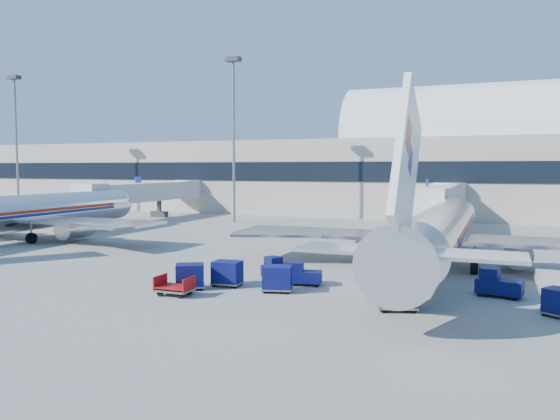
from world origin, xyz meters
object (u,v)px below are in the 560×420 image
at_px(mast_west, 234,115).
at_px(tug_left, 278,268).
at_px(mast_far_west, 16,124).
at_px(cart_open_red, 175,289).
at_px(cart_train_c, 190,276).
at_px(tug_right, 498,284).
at_px(cart_train_b, 227,273).
at_px(jetbridge_mid, 150,192).
at_px(jetbridge_near, 441,198).
at_px(tug_lead, 303,275).
at_px(cart_train_a, 277,278).
at_px(airliner_mid, 19,213).
at_px(cart_solo_near, 397,292).
at_px(airliner_main, 439,231).

distance_m(mast_west, tug_left, 41.12).
height_order(mast_far_west, cart_open_red, mast_far_west).
relative_size(mast_far_west, cart_train_c, 9.99).
distance_m(tug_right, cart_open_red, 19.21).
height_order(cart_train_b, cart_open_red, cart_train_b).
distance_m(jetbridge_mid, cart_train_b, 49.56).
distance_m(mast_far_west, cart_open_red, 70.56).
distance_m(jetbridge_near, tug_lead, 35.82).
height_order(cart_train_a, cart_train_c, cart_train_a).
height_order(airliner_mid, cart_open_red, airliner_mid).
relative_size(airliner_mid, cart_train_b, 19.17).
distance_m(jetbridge_mid, mast_west, 18.06).
bearing_deg(cart_open_red, tug_right, 20.71).
bearing_deg(tug_left, tug_lead, -88.48).
bearing_deg(cart_train_a, mast_west, 104.94).
xyz_separation_m(airliner_mid, jetbridge_near, (39.60, 26.30, 1.00)).
height_order(jetbridge_mid, cart_train_a, jetbridge_mid).
relative_size(mast_far_west, cart_solo_near, 9.06).
relative_size(tug_right, cart_train_a, 1.31).
relative_size(mast_far_west, mast_west, 1.00).
bearing_deg(cart_train_b, tug_right, 7.39).
xyz_separation_m(cart_train_b, cart_solo_near, (11.20, -1.91, 0.12)).
relative_size(jetbridge_mid, mast_west, 1.22).
bearing_deg(airliner_mid, tug_lead, -14.65).
distance_m(cart_train_a, cart_solo_near, 7.73).
bearing_deg(jetbridge_near, tug_right, -79.04).
xyz_separation_m(cart_train_a, cart_solo_near, (7.57, -1.58, 0.12)).
bearing_deg(mast_far_west, mast_west, 0.00).
bearing_deg(jetbridge_mid, mast_west, -3.21).
bearing_deg(cart_solo_near, cart_train_c, 159.64).
bearing_deg(mast_west, cart_solo_near, -52.87).
bearing_deg(cart_solo_near, airliner_main, 66.87).
bearing_deg(airliner_main, jetbridge_mid, 149.36).
height_order(airliner_mid, cart_train_b, airliner_mid).
xyz_separation_m(airliner_main, cart_train_c, (-13.78, -12.81, -2.07)).
distance_m(tug_lead, cart_solo_near, 7.91).
bearing_deg(cart_train_c, mast_west, 83.49).
relative_size(tug_left, cart_train_a, 1.23).
relative_size(mast_west, cart_solo_near, 9.06).
height_order(jetbridge_near, cart_solo_near, jetbridge_near).
bearing_deg(jetbridge_mid, jetbridge_near, 0.00).
xyz_separation_m(mast_far_west, tug_lead, (62.37, -34.48, -14.11)).
bearing_deg(mast_west, cart_train_a, -59.69).
distance_m(mast_west, cart_solo_near, 50.24).
height_order(airliner_mid, cart_train_a, airliner_mid).
bearing_deg(cart_solo_near, mast_west, 107.69).
distance_m(jetbridge_mid, cart_solo_near, 58.76).
relative_size(tug_left, cart_train_b, 1.34).
xyz_separation_m(jetbridge_near, cart_open_red, (-11.34, -40.89, -3.52)).
xyz_separation_m(mast_west, tug_lead, (22.37, -34.48, -14.11)).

